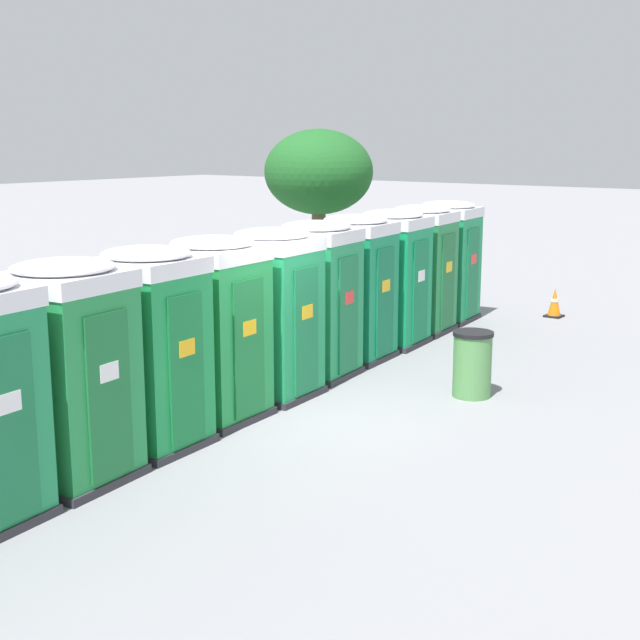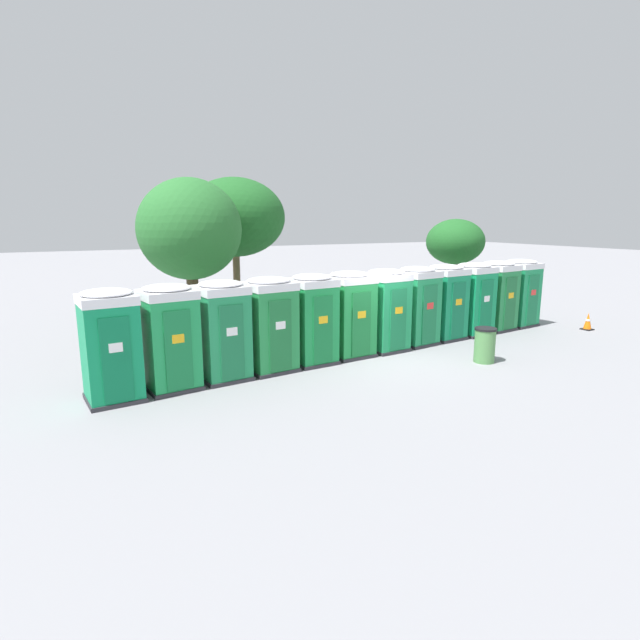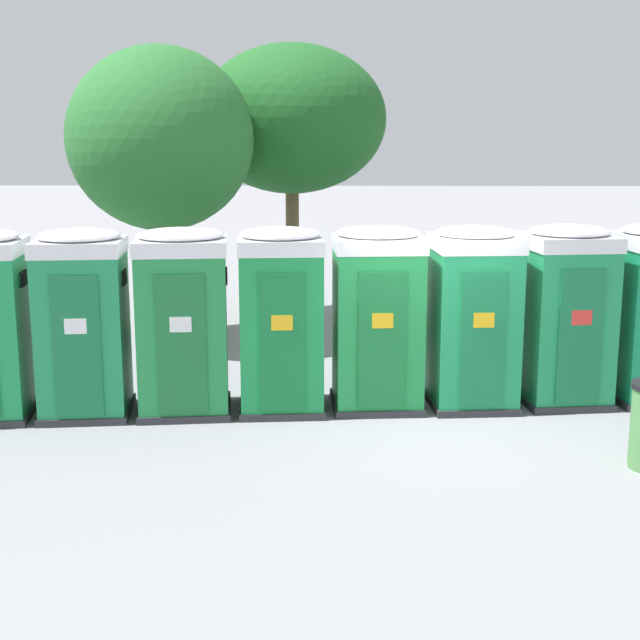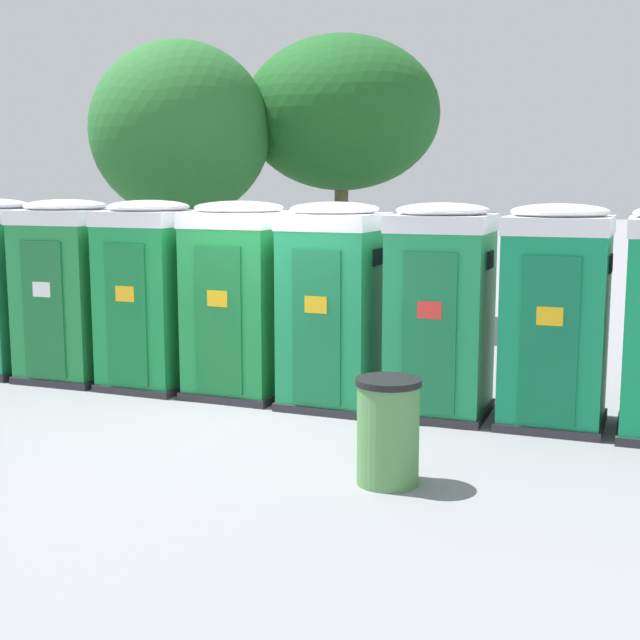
{
  "view_description": "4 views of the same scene",
  "coord_description": "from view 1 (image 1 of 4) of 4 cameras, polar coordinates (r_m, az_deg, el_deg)",
  "views": [
    {
      "loc": [
        -9.36,
        -7.76,
        3.82
      ],
      "look_at": [
        2.01,
        0.79,
        0.91
      ],
      "focal_mm": 50.0,
      "sensor_mm": 36.0,
      "label": 1
    },
    {
      "loc": [
        -8.09,
        -11.9,
        4.01
      ],
      "look_at": [
        -1.8,
        0.36,
        1.22
      ],
      "focal_mm": 28.0,
      "sensor_mm": 36.0,
      "label": 2
    },
    {
      "loc": [
        -1.26,
        -11.55,
        3.71
      ],
      "look_at": [
        -1.52,
        0.4,
        1.26
      ],
      "focal_mm": 50.0,
      "sensor_mm": 36.0,
      "label": 3
    },
    {
      "loc": [
        5.46,
        -9.17,
        2.78
      ],
      "look_at": [
        0.4,
        0.61,
        1.07
      ],
      "focal_mm": 50.0,
      "sensor_mm": 36.0,
      "label": 4
    }
  ],
  "objects": [
    {
      "name": "portapotty_8",
      "position": [
        15.52,
        2.29,
        2.14
      ],
      "size": [
        1.3,
        1.32,
        2.54
      ],
      "color": "#2D2D33",
      "rests_on": "ground"
    },
    {
      "name": "portapotty_5",
      "position": [
        12.23,
        -6.75,
        -0.5
      ],
      "size": [
        1.32,
        1.29,
        2.54
      ],
      "color": "#2D2D33",
      "rests_on": "ground"
    },
    {
      "name": "portapotty_7",
      "position": [
        14.38,
        -0.21,
        1.39
      ],
      "size": [
        1.31,
        1.34,
        2.54
      ],
      "color": "#2D2D33",
      "rests_on": "ground"
    },
    {
      "name": "ground_plane",
      "position": [
        12.74,
        -2.6,
        -5.9
      ],
      "size": [
        120.0,
        120.0,
        0.0
      ],
      "primitive_type": "plane",
      "color": "gray"
    },
    {
      "name": "street_tree_2",
      "position": [
        19.91,
        -0.09,
        9.35
      ],
      "size": [
        2.41,
        2.41,
        4.03
      ],
      "color": "brown",
      "rests_on": "ground"
    },
    {
      "name": "portapotty_6",
      "position": [
        13.25,
        -2.99,
        0.49
      ],
      "size": [
        1.27,
        1.3,
        2.54
      ],
      "color": "#2D2D33",
      "rests_on": "ground"
    },
    {
      "name": "portapotty_4",
      "position": [
        11.22,
        -10.81,
        -1.73
      ],
      "size": [
        1.26,
        1.29,
        2.54
      ],
      "color": "#2D2D33",
      "rests_on": "ground"
    },
    {
      "name": "portapotty_3",
      "position": [
        10.3,
        -15.73,
        -3.16
      ],
      "size": [
        1.37,
        1.34,
        2.54
      ],
      "color": "#2D2D33",
      "rests_on": "ground"
    },
    {
      "name": "portapotty_11",
      "position": [
        19.08,
        8.13,
        3.8
      ],
      "size": [
        1.34,
        1.33,
        2.54
      ],
      "color": "#2D2D33",
      "rests_on": "ground"
    },
    {
      "name": "traffic_cone",
      "position": [
        20.01,
        14.78,
        1.07
      ],
      "size": [
        0.36,
        0.36,
        0.64
      ],
      "color": "black",
      "rests_on": "ground"
    },
    {
      "name": "portapotty_9",
      "position": [
        16.67,
        4.64,
        2.76
      ],
      "size": [
        1.36,
        1.34,
        2.54
      ],
      "color": "#2D2D33",
      "rests_on": "ground"
    },
    {
      "name": "portapotty_10",
      "position": [
        17.87,
        6.49,
        3.32
      ],
      "size": [
        1.31,
        1.33,
        2.54
      ],
      "color": "#2D2D33",
      "rests_on": "ground"
    },
    {
      "name": "trash_can",
      "position": [
        13.55,
        9.72,
        -2.78
      ],
      "size": [
        0.61,
        0.61,
        1.0
      ],
      "color": "#518C4C",
      "rests_on": "ground"
    }
  ]
}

